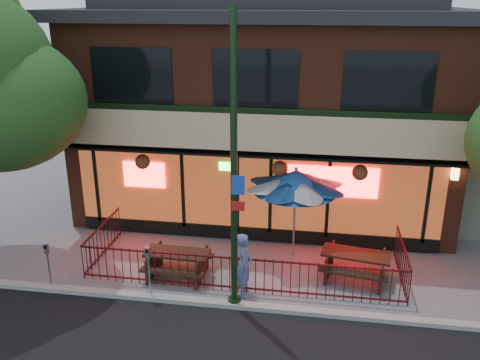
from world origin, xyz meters
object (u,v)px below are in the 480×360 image
object	(u,v)px
street_light	(234,185)
parking_meter_near	(148,264)
picnic_table_right	(355,262)
parking_meter_far	(48,258)
picnic_table_left	(177,260)
pedestrian	(244,265)
patio_umbrella	(296,181)

from	to	relation	value
street_light	parking_meter_near	xyz separation A→B (m)	(-2.15, 0.00, -2.20)
picnic_table_right	parking_meter_far	xyz separation A→B (m)	(-7.80, -1.74, 0.37)
picnic_table_left	parking_meter_far	xyz separation A→B (m)	(-3.09, -1.10, 0.39)
picnic_table_right	pedestrian	world-z (taller)	pedestrian
pedestrian	parking_meter_near	world-z (taller)	pedestrian
patio_umbrella	parking_meter_far	size ratio (longest dim) A/B	2.11
picnic_table_left	picnic_table_right	distance (m)	4.76
picnic_table_left	pedestrian	distance (m)	2.02
street_light	pedestrian	size ratio (longest dim) A/B	4.13
picnic_table_left	parking_meter_near	distance (m)	1.26
picnic_table_left	street_light	bearing A→B (deg)	-32.39
pedestrian	parking_meter_near	distance (m)	2.36
street_light	patio_umbrella	distance (m)	3.18
picnic_table_left	pedestrian	world-z (taller)	pedestrian
street_light	pedestrian	world-z (taller)	street_light
picnic_table_left	pedestrian	size ratio (longest dim) A/B	1.04
parking_meter_near	picnic_table_right	bearing A→B (deg)	18.73
picnic_table_right	pedestrian	xyz separation A→B (m)	(-2.82, -1.24, 0.35)
street_light	parking_meter_far	size ratio (longest dim) A/B	5.43
pedestrian	parking_meter_near	bearing A→B (deg)	93.94
parking_meter_near	parking_meter_far	distance (m)	2.68
street_light	picnic_table_right	size ratio (longest dim) A/B	3.53
street_light	patio_umbrella	xyz separation A→B (m)	(1.27, 2.80, -0.83)
picnic_table_right	parking_meter_near	bearing A→B (deg)	-161.27
pedestrian	street_light	bearing A→B (deg)	154.50
pedestrian	parking_meter_far	distance (m)	5.01
picnic_table_right	patio_umbrella	world-z (taller)	patio_umbrella
street_light	picnic_table_left	bearing A→B (deg)	147.61
picnic_table_right	patio_umbrella	distance (m)	2.72
street_light	parking_meter_far	bearing A→B (deg)	179.97
picnic_table_left	pedestrian	xyz separation A→B (m)	(1.89, -0.60, 0.36)
picnic_table_right	picnic_table_left	bearing A→B (deg)	-172.30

